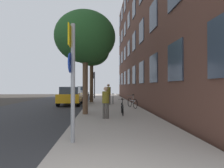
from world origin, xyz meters
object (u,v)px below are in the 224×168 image
at_px(pedestrian_0, 106,100).
at_px(bicycle_1, 132,103).
at_px(tree_near, 85,38).
at_px(bicycle_0, 122,108).
at_px(traffic_light, 94,80).
at_px(bicycle_2, 113,100).
at_px(tree_far, 92,51).
at_px(car_0, 71,96).
at_px(pedestrian_1, 108,93).
at_px(car_1, 83,91).
at_px(sign_post, 72,73).

bearing_deg(pedestrian_0, bicycle_1, 63.69).
bearing_deg(tree_near, bicycle_0, -6.97).
height_order(traffic_light, bicycle_2, traffic_light).
height_order(traffic_light, tree_near, tree_near).
relative_size(tree_far, bicycle_2, 3.81).
relative_size(traffic_light, car_0, 0.83).
xyz_separation_m(traffic_light, car_0, (-1.79, -6.77, -1.61)).
relative_size(pedestrian_1, car_1, 0.38).
relative_size(bicycle_1, pedestrian_0, 1.05).
height_order(sign_post, bicycle_2, sign_post).
bearing_deg(bicycle_0, traffic_light, 99.01).
height_order(bicycle_1, pedestrian_1, pedestrian_1).
height_order(sign_post, pedestrian_0, sign_post).
distance_m(sign_post, pedestrian_0, 3.88).
height_order(bicycle_1, bicycle_2, bicycle_1).
bearing_deg(pedestrian_0, traffic_light, 94.49).
xyz_separation_m(traffic_light, bicycle_2, (1.99, -7.06, -1.97)).
distance_m(bicycle_0, car_1, 20.75).
relative_size(tree_near, bicycle_2, 3.38).
relative_size(traffic_light, bicycle_1, 2.09).
bearing_deg(pedestrian_1, bicycle_2, 58.70).
bearing_deg(bicycle_0, bicycle_1, 69.45).
bearing_deg(traffic_light, bicycle_2, -74.27).
bearing_deg(pedestrian_0, sign_post, -106.50).
xyz_separation_m(traffic_light, car_1, (-2.11, 7.20, -1.61)).
bearing_deg(sign_post, pedestrian_0, 73.50).
distance_m(traffic_light, tree_near, 13.02).
height_order(traffic_light, bicycle_1, traffic_light).
bearing_deg(bicycle_2, tree_far, 140.61).
xyz_separation_m(traffic_light, tree_near, (0.01, -12.86, 1.99)).
bearing_deg(bicycle_2, bicycle_1, -69.27).
relative_size(tree_far, pedestrian_0, 4.21).
relative_size(bicycle_0, pedestrian_0, 1.03).
bearing_deg(traffic_light, sign_post, -89.78).
relative_size(tree_far, car_1, 1.43).
distance_m(car_0, car_1, 13.98).
bearing_deg(tree_near, pedestrian_0, -52.94).
height_order(bicycle_1, car_0, car_0).
relative_size(bicycle_2, car_0, 0.42).
xyz_separation_m(tree_near, car_1, (-2.12, 20.07, -3.60)).
bearing_deg(pedestrian_1, traffic_light, 101.22).
relative_size(tree_far, bicycle_0, 4.09).
height_order(tree_near, bicycle_2, tree_near).
bearing_deg(bicycle_2, car_1, 106.02).
xyz_separation_m(sign_post, car_1, (-2.18, 25.12, -1.24)).
distance_m(sign_post, car_1, 25.24).
height_order(traffic_light, pedestrian_1, traffic_light).
bearing_deg(tree_near, sign_post, -89.34).
bearing_deg(bicycle_2, pedestrian_1, -121.30).
distance_m(tree_near, car_1, 20.50).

